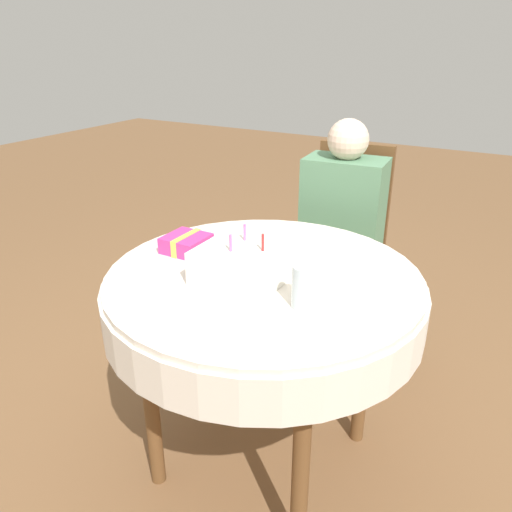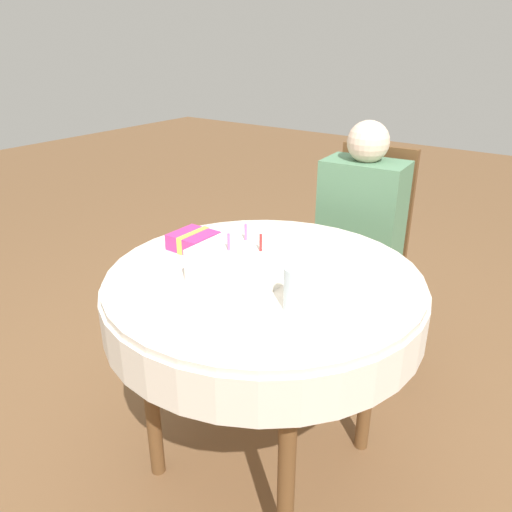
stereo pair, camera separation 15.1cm
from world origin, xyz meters
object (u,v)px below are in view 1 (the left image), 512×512
object	(u,v)px
person	(340,224)
birthday_cake	(244,263)
chair	(344,247)
drinking_glass	(304,287)
gift_box	(186,243)

from	to	relation	value
person	birthday_cake	size ratio (longest dim) A/B	4.51
chair	person	world-z (taller)	person
birthday_cake	drinking_glass	size ratio (longest dim) A/B	2.05
drinking_glass	gift_box	distance (m)	0.53
chair	person	xyz separation A→B (m)	(0.01, -0.10, 0.15)
person	chair	bearing A→B (deg)	90.00
birthday_cake	gift_box	bearing A→B (deg)	163.74
drinking_glass	gift_box	world-z (taller)	drinking_glass
chair	drinking_glass	distance (m)	1.04
drinking_glass	chair	bearing A→B (deg)	103.36
person	drinking_glass	bearing A→B (deg)	-80.48
chair	gift_box	distance (m)	0.91
person	drinking_glass	size ratio (longest dim) A/B	9.24
gift_box	chair	bearing A→B (deg)	71.54
chair	gift_box	size ratio (longest dim) A/B	7.00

